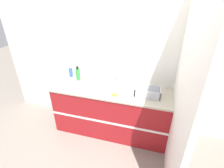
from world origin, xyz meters
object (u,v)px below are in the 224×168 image
at_px(dish_rack, 148,93).
at_px(bottle_blue, 71,72).
at_px(paper_towel_roll, 88,78).
at_px(sink, 115,87).
at_px(bottle_green, 78,74).

xyz_separation_m(dish_rack, bottle_blue, (-1.44, 0.26, 0.05)).
xyz_separation_m(paper_towel_roll, dish_rack, (1.01, -0.06, -0.08)).
bearing_deg(sink, bottle_green, 173.53).
relative_size(paper_towel_roll, dish_rack, 0.64).
xyz_separation_m(sink, paper_towel_roll, (-0.47, -0.04, 0.11)).
bearing_deg(bottle_blue, bottle_green, -23.20).
bearing_deg(dish_rack, bottle_blue, 169.92).
xyz_separation_m(paper_towel_roll, bottle_blue, (-0.43, 0.20, -0.03)).
distance_m(sink, paper_towel_roll, 0.48).
relative_size(dish_rack, bottle_green, 1.47).
distance_m(dish_rack, bottle_blue, 1.46).
height_order(sink, paper_towel_roll, sink).
height_order(dish_rack, bottle_green, bottle_green).
height_order(dish_rack, bottle_blue, bottle_blue).
relative_size(sink, bottle_green, 2.24).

